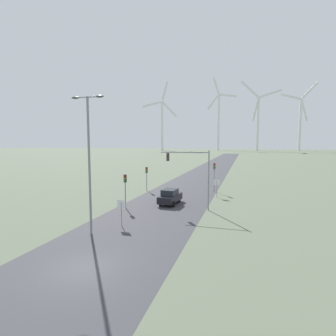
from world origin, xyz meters
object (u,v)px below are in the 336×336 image
at_px(traffic_light_post_mid_left, 147,173).
at_px(wind_turbine_far_left, 162,121).
at_px(streetlamp, 89,151).
at_px(wind_turbine_center, 258,118).
at_px(traffic_light_post_near_right, 214,171).
at_px(car_approaching, 170,197).
at_px(stop_sign_far, 217,185).
at_px(wind_turbine_right, 300,119).
at_px(stop_sign_near, 121,208).
at_px(traffic_light_mast_overhead, 192,167).
at_px(wind_turbine_left, 219,117).
at_px(traffic_light_post_near_left, 125,183).

xyz_separation_m(traffic_light_post_mid_left, wind_turbine_far_left, (-61.66, 200.32, 25.39)).
xyz_separation_m(streetlamp, wind_turbine_far_left, (-64.35, 219.69, 21.30)).
bearing_deg(wind_turbine_center, streetlamp, -95.39).
xyz_separation_m(traffic_light_post_near_right, car_approaching, (-4.18, -9.53, -2.26)).
xyz_separation_m(streetlamp, traffic_light_post_mid_left, (-2.69, 19.37, -4.08)).
bearing_deg(stop_sign_far, wind_turbine_right, 77.50).
bearing_deg(wind_turbine_center, traffic_light_post_near_right, -93.92).
xyz_separation_m(streetlamp, stop_sign_near, (1.40, 2.62, -5.13)).
xyz_separation_m(traffic_light_mast_overhead, car_approaching, (-2.97, 1.63, -3.83)).
relative_size(streetlamp, traffic_light_post_mid_left, 3.01).
xyz_separation_m(streetlamp, traffic_light_mast_overhead, (6.20, 10.26, -2.02)).
height_order(streetlamp, wind_turbine_right, wind_turbine_right).
bearing_deg(stop_sign_far, wind_turbine_left, 95.66).
xyz_separation_m(wind_turbine_left, wind_turbine_center, (35.58, -12.59, -2.87)).
xyz_separation_m(traffic_light_post_mid_left, wind_turbine_left, (-11.29, 222.00, 29.15)).
relative_size(streetlamp, traffic_light_mast_overhead, 1.67).
bearing_deg(car_approaching, traffic_light_post_mid_left, 128.34).
bearing_deg(wind_turbine_far_left, stop_sign_far, -70.25).
bearing_deg(wind_turbine_center, traffic_light_mast_overhead, -94.03).
height_order(traffic_light_post_near_right, wind_turbine_right, wind_turbine_right).
bearing_deg(traffic_light_post_near_left, stop_sign_near, -67.39).
distance_m(wind_turbine_far_left, wind_turbine_left, 54.97).
relative_size(traffic_light_mast_overhead, wind_turbine_far_left, 0.10).
height_order(traffic_light_post_near_right, traffic_light_post_mid_left, traffic_light_post_near_right).
relative_size(stop_sign_near, car_approaching, 0.55).
xyz_separation_m(streetlamp, traffic_light_post_near_left, (-1.05, 8.51, -3.94)).
distance_m(traffic_light_post_near_right, traffic_light_mast_overhead, 11.34).
relative_size(traffic_light_post_mid_left, wind_turbine_right, 0.06).
xyz_separation_m(traffic_light_post_near_left, wind_turbine_right, (59.01, 233.46, 25.48)).
bearing_deg(traffic_light_mast_overhead, wind_turbine_right, 77.41).
bearing_deg(wind_turbine_far_left, stop_sign_near, -73.15).
xyz_separation_m(traffic_light_mast_overhead, wind_turbine_left, (-20.17, 231.11, 27.09)).
height_order(stop_sign_far, traffic_light_post_near_right, traffic_light_post_near_right).
distance_m(traffic_light_post_near_right, wind_turbine_left, 222.84).
bearing_deg(traffic_light_post_near_left, traffic_light_post_mid_left, 98.55).
height_order(streetlamp, wind_turbine_center, wind_turbine_center).
height_order(streetlamp, stop_sign_far, streetlamp).
bearing_deg(traffic_light_post_mid_left, car_approaching, -51.66).
bearing_deg(traffic_light_mast_overhead, wind_turbine_left, 94.99).
relative_size(car_approaching, wind_turbine_right, 0.07).
height_order(stop_sign_near, wind_turbine_far_left, wind_turbine_far_left).
distance_m(stop_sign_far, traffic_light_post_near_right, 4.15).
distance_m(car_approaching, wind_turbine_right, 238.08).
distance_m(stop_sign_far, wind_turbine_center, 213.32).
bearing_deg(traffic_light_post_near_left, traffic_light_mast_overhead, 13.56).
bearing_deg(wind_turbine_far_left, traffic_light_post_mid_left, -72.89).
distance_m(streetlamp, wind_turbine_far_left, 229.91).
xyz_separation_m(stop_sign_far, wind_turbine_far_left, (-72.56, 202.06, 26.38)).
bearing_deg(streetlamp, wind_turbine_left, 93.31).
relative_size(streetlamp, wind_turbine_left, 0.16).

